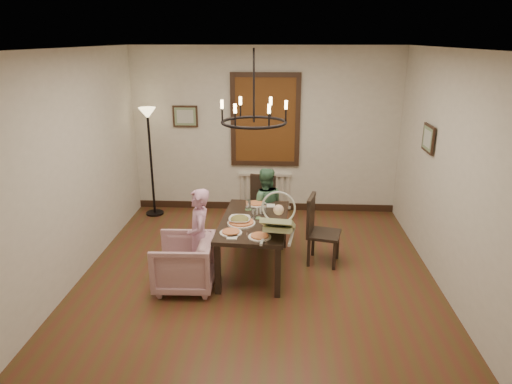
# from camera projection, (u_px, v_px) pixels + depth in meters

# --- Properties ---
(room_shell) EXTENTS (4.51, 5.00, 2.81)m
(room_shell) POSITION_uv_depth(u_px,v_px,m) (259.00, 165.00, 5.69)
(room_shell) COLOR #4B3619
(room_shell) RESTS_ON ground
(dining_table) EXTENTS (0.91, 1.52, 0.69)m
(dining_table) POSITION_uv_depth(u_px,v_px,m) (254.00, 226.00, 5.88)
(dining_table) COLOR black
(dining_table) RESTS_ON room_shell
(chair_far) EXTENTS (0.49, 0.49, 0.92)m
(chair_far) POSITION_uv_depth(u_px,v_px,m) (259.00, 207.00, 6.96)
(chair_far) COLOR black
(chair_far) RESTS_ON room_shell
(chair_right) EXTENTS (0.50, 0.50, 0.95)m
(chair_right) POSITION_uv_depth(u_px,v_px,m) (324.00, 230.00, 6.08)
(chair_right) COLOR black
(chair_right) RESTS_ON room_shell
(armchair) EXTENTS (0.73, 0.72, 0.65)m
(armchair) POSITION_uv_depth(u_px,v_px,m) (184.00, 263.00, 5.51)
(armchair) COLOR #C999A4
(armchair) RESTS_ON room_shell
(elderly_woman) EXTENTS (0.32, 0.42, 1.02)m
(elderly_woman) POSITION_uv_depth(u_px,v_px,m) (200.00, 246.00, 5.54)
(elderly_woman) COLOR #CE91B2
(elderly_woman) RESTS_ON room_shell
(seated_man) EXTENTS (0.50, 0.41, 0.96)m
(seated_man) POSITION_uv_depth(u_px,v_px,m) (265.00, 213.00, 6.67)
(seated_man) COLOR #497B58
(seated_man) RESTS_ON room_shell
(baby_bouncer) EXTENTS (0.49, 0.63, 0.38)m
(baby_bouncer) POSITION_uv_depth(u_px,v_px,m) (278.00, 222.00, 5.29)
(baby_bouncer) COLOR beige
(baby_bouncer) RESTS_ON dining_table
(salad_bowl) EXTENTS (0.33, 0.33, 0.08)m
(salad_bowl) POSITION_uv_depth(u_px,v_px,m) (240.00, 220.00, 5.75)
(salad_bowl) COLOR white
(salad_bowl) RESTS_ON dining_table
(pizza_platter) EXTENTS (0.35, 0.35, 0.04)m
(pizza_platter) POSITION_uv_depth(u_px,v_px,m) (241.00, 222.00, 5.71)
(pizza_platter) COLOR tan
(pizza_platter) RESTS_ON dining_table
(drinking_glass) EXTENTS (0.07, 0.07, 0.13)m
(drinking_glass) POSITION_uv_depth(u_px,v_px,m) (254.00, 214.00, 5.88)
(drinking_glass) COLOR silver
(drinking_glass) RESTS_ON dining_table
(window_blinds) EXTENTS (1.00, 0.03, 1.40)m
(window_blinds) POSITION_uv_depth(u_px,v_px,m) (265.00, 120.00, 7.61)
(window_blinds) COLOR #572D11
(window_blinds) RESTS_ON room_shell
(radiator) EXTENTS (0.92, 0.12, 0.62)m
(radiator) POSITION_uv_depth(u_px,v_px,m) (265.00, 191.00, 8.03)
(radiator) COLOR silver
(radiator) RESTS_ON room_shell
(picture_back) EXTENTS (0.42, 0.03, 0.36)m
(picture_back) POSITION_uv_depth(u_px,v_px,m) (185.00, 116.00, 7.67)
(picture_back) COLOR black
(picture_back) RESTS_ON room_shell
(picture_right) EXTENTS (0.03, 0.42, 0.36)m
(picture_right) POSITION_uv_depth(u_px,v_px,m) (428.00, 139.00, 6.00)
(picture_right) COLOR black
(picture_right) RESTS_ON room_shell
(floor_lamp) EXTENTS (0.30, 0.30, 1.80)m
(floor_lamp) POSITION_uv_depth(u_px,v_px,m) (151.00, 164.00, 7.64)
(floor_lamp) COLOR black
(floor_lamp) RESTS_ON room_shell
(chandelier) EXTENTS (0.80, 0.80, 0.04)m
(chandelier) POSITION_uv_depth(u_px,v_px,m) (254.00, 122.00, 5.45)
(chandelier) COLOR black
(chandelier) RESTS_ON room_shell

